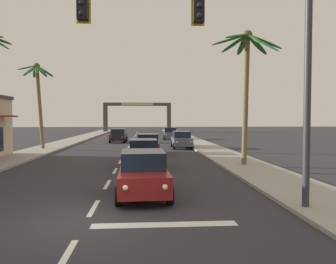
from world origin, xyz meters
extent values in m
plane|color=#2D2D33|center=(0.00, 0.00, 0.00)|extent=(220.00, 220.00, 0.00)
cube|color=#9E998E|center=(7.80, 20.00, 0.07)|extent=(3.20, 110.00, 0.14)
cube|color=#9E998E|center=(-7.80, 20.00, 0.07)|extent=(3.20, 110.00, 0.14)
cube|color=silver|center=(0.00, -2.60, 0.00)|extent=(0.16, 2.00, 0.01)
cube|color=silver|center=(0.00, 1.25, 0.00)|extent=(0.16, 2.00, 0.01)
cube|color=silver|center=(0.00, 5.10, 0.00)|extent=(0.16, 2.00, 0.01)
cube|color=silver|center=(0.00, 8.95, 0.00)|extent=(0.16, 2.00, 0.01)
cube|color=silver|center=(0.00, 12.80, 0.00)|extent=(0.16, 2.00, 0.01)
cube|color=silver|center=(0.00, 16.65, 0.00)|extent=(0.16, 2.00, 0.01)
cube|color=silver|center=(0.00, 20.50, 0.00)|extent=(0.16, 2.00, 0.01)
cube|color=silver|center=(0.00, 24.35, 0.00)|extent=(0.16, 2.00, 0.01)
cube|color=silver|center=(0.00, 28.20, 0.00)|extent=(0.16, 2.00, 0.01)
cube|color=silver|center=(0.00, 32.04, 0.00)|extent=(0.16, 2.00, 0.01)
cube|color=silver|center=(0.00, 35.89, 0.00)|extent=(0.16, 2.00, 0.01)
cube|color=silver|center=(0.00, 39.74, 0.00)|extent=(0.16, 2.00, 0.01)
cube|color=silver|center=(0.00, 43.59, 0.00)|extent=(0.16, 2.00, 0.01)
cube|color=silver|center=(0.00, 47.44, 0.00)|extent=(0.16, 2.00, 0.01)
cube|color=silver|center=(0.00, 51.29, 0.00)|extent=(0.16, 2.00, 0.01)
cube|color=silver|center=(0.00, 55.14, 0.00)|extent=(0.16, 2.00, 0.01)
cube|color=silver|center=(0.00, 58.99, 0.00)|extent=(0.16, 2.00, 0.01)
cube|color=silver|center=(0.00, 62.84, 0.00)|extent=(0.16, 2.00, 0.01)
cube|color=silver|center=(0.00, 66.69, 0.00)|extent=(0.16, 2.00, 0.01)
cube|color=silver|center=(2.20, -0.60, 0.00)|extent=(4.00, 0.44, 0.01)
cylinder|color=#2D2D33|center=(6.73, 0.46, 3.71)|extent=(0.22, 0.22, 7.42)
cube|color=black|center=(3.29, 0.44, 6.27)|extent=(0.32, 0.26, 0.92)
sphere|color=black|center=(3.29, 0.30, 6.27)|extent=(0.17, 0.17, 0.17)
sphere|color=black|center=(3.29, 0.30, 5.97)|extent=(0.17, 0.17, 0.17)
cube|color=yellow|center=(3.29, 0.61, 6.27)|extent=(0.42, 0.03, 1.04)
cube|color=black|center=(-0.14, 0.44, 6.27)|extent=(0.32, 0.26, 0.92)
sphere|color=black|center=(-0.14, 0.30, 6.27)|extent=(0.17, 0.17, 0.17)
sphere|color=black|center=(-0.14, 0.30, 5.97)|extent=(0.17, 0.17, 0.17)
cube|color=yellow|center=(-0.14, 0.61, 6.27)|extent=(0.42, 0.03, 1.04)
cube|color=maroon|center=(1.60, 2.89, 0.68)|extent=(1.92, 4.36, 0.72)
cube|color=black|center=(1.59, 3.04, 1.36)|extent=(1.68, 2.26, 0.64)
cylinder|color=black|center=(2.51, 1.51, 0.32)|extent=(0.24, 0.65, 0.64)
cylinder|color=black|center=(0.79, 1.44, 0.32)|extent=(0.24, 0.65, 0.64)
cylinder|color=black|center=(2.41, 4.34, 0.32)|extent=(0.24, 0.65, 0.64)
cylinder|color=black|center=(0.68, 4.28, 0.32)|extent=(0.24, 0.65, 0.64)
sphere|color=#F9EFC6|center=(2.30, 0.75, 0.76)|extent=(0.18, 0.18, 0.18)
sphere|color=#F9EFC6|center=(1.06, 0.70, 0.76)|extent=(0.18, 0.18, 0.18)
cube|color=red|center=(2.18, 5.07, 0.78)|extent=(0.24, 0.07, 0.20)
cube|color=red|center=(0.86, 5.03, 0.78)|extent=(0.24, 0.07, 0.20)
cube|color=black|center=(1.59, 10.03, 0.68)|extent=(1.84, 4.33, 0.72)
cube|color=black|center=(1.59, 10.18, 1.36)|extent=(1.64, 2.23, 0.64)
cylinder|color=black|center=(2.48, 8.62, 0.32)|extent=(0.23, 0.64, 0.64)
cylinder|color=black|center=(0.75, 8.59, 0.32)|extent=(0.23, 0.64, 0.64)
cylinder|color=black|center=(2.43, 11.46, 0.32)|extent=(0.23, 0.64, 0.64)
cylinder|color=black|center=(0.70, 11.43, 0.32)|extent=(0.23, 0.64, 0.64)
sphere|color=#F9EFC6|center=(2.25, 7.87, 0.76)|extent=(0.18, 0.18, 0.18)
sphere|color=#F9EFC6|center=(1.01, 7.84, 0.76)|extent=(0.18, 0.18, 0.18)
cube|color=red|center=(2.21, 12.20, 0.78)|extent=(0.24, 0.06, 0.20)
cube|color=red|center=(0.89, 12.17, 0.78)|extent=(0.24, 0.06, 0.20)
cube|color=maroon|center=(1.92, 17.16, 0.68)|extent=(1.80, 4.32, 0.72)
cube|color=black|center=(1.92, 17.31, 1.36)|extent=(1.62, 2.22, 0.64)
cylinder|color=black|center=(2.77, 15.73, 0.32)|extent=(0.23, 0.64, 0.64)
cylinder|color=black|center=(1.05, 15.75, 0.32)|extent=(0.23, 0.64, 0.64)
cylinder|color=black|center=(2.80, 18.57, 0.32)|extent=(0.23, 0.64, 0.64)
cylinder|color=black|center=(1.08, 18.59, 0.32)|extent=(0.23, 0.64, 0.64)
sphere|color=#F9EFC6|center=(2.52, 14.98, 0.76)|extent=(0.18, 0.18, 0.18)
sphere|color=#F9EFC6|center=(1.28, 15.00, 0.76)|extent=(0.18, 0.18, 0.18)
cube|color=red|center=(2.60, 19.31, 0.78)|extent=(0.24, 0.06, 0.20)
cube|color=red|center=(1.29, 19.33, 0.78)|extent=(0.24, 0.06, 0.20)
cube|color=black|center=(-1.58, 31.24, 0.68)|extent=(1.91, 4.36, 0.72)
cube|color=black|center=(-1.58, 31.09, 1.36)|extent=(1.68, 2.25, 0.64)
cylinder|color=black|center=(-2.39, 32.68, 0.32)|extent=(0.24, 0.65, 0.64)
cylinder|color=black|center=(-0.67, 32.62, 0.32)|extent=(0.24, 0.65, 0.64)
cylinder|color=black|center=(-2.49, 29.85, 0.32)|extent=(0.24, 0.65, 0.64)
cylinder|color=black|center=(-0.76, 29.79, 0.32)|extent=(0.24, 0.65, 0.64)
sphere|color=#B2B2AD|center=(-2.12, 33.43, 0.76)|extent=(0.18, 0.18, 0.18)
sphere|color=#B2B2AD|center=(-0.88, 33.38, 0.76)|extent=(0.18, 0.18, 0.18)
cube|color=red|center=(-2.31, 29.10, 0.78)|extent=(0.24, 0.07, 0.20)
cube|color=red|center=(-0.99, 29.05, 0.78)|extent=(0.24, 0.07, 0.20)
cube|color=#4C515B|center=(5.26, 36.72, 0.68)|extent=(1.92, 4.36, 0.72)
cube|color=black|center=(5.27, 36.87, 1.36)|extent=(1.68, 2.26, 0.64)
cylinder|color=black|center=(6.07, 35.27, 0.32)|extent=(0.24, 0.65, 0.64)
cylinder|color=black|center=(4.35, 35.33, 0.32)|extent=(0.24, 0.65, 0.64)
cylinder|color=black|center=(6.18, 38.10, 0.32)|extent=(0.24, 0.65, 0.64)
cylinder|color=black|center=(4.46, 38.17, 0.32)|extent=(0.24, 0.65, 0.64)
sphere|color=#B2B2AD|center=(5.80, 34.53, 0.76)|extent=(0.18, 0.18, 0.18)
sphere|color=#B2B2AD|center=(4.56, 34.57, 0.76)|extent=(0.18, 0.18, 0.18)
cube|color=red|center=(6.00, 38.85, 0.78)|extent=(0.24, 0.07, 0.20)
cube|color=red|center=(4.69, 38.90, 0.78)|extent=(0.24, 0.07, 0.20)
cube|color=#4C515B|center=(5.30, 22.73, 0.68)|extent=(1.80, 4.32, 0.72)
cube|color=black|center=(5.30, 22.88, 1.36)|extent=(1.62, 2.22, 0.64)
cylinder|color=black|center=(6.14, 21.30, 0.32)|extent=(0.23, 0.64, 0.64)
cylinder|color=black|center=(4.42, 21.32, 0.32)|extent=(0.23, 0.64, 0.64)
cylinder|color=black|center=(6.17, 24.14, 0.32)|extent=(0.23, 0.64, 0.64)
cylinder|color=black|center=(4.45, 24.16, 0.32)|extent=(0.23, 0.64, 0.64)
sphere|color=#B2B2AD|center=(5.89, 20.55, 0.76)|extent=(0.18, 0.18, 0.18)
sphere|color=#B2B2AD|center=(4.65, 20.57, 0.76)|extent=(0.18, 0.18, 0.18)
cube|color=red|center=(5.98, 24.88, 0.78)|extent=(0.24, 0.06, 0.20)
cube|color=red|center=(4.66, 24.90, 0.78)|extent=(0.24, 0.06, 0.20)
cylinder|color=brown|center=(-8.14, 22.04, 3.88)|extent=(0.79, 0.33, 7.76)
ellipsoid|color=#236028|center=(-7.61, 22.00, 7.38)|extent=(1.61, 0.48, 1.07)
ellipsoid|color=#236028|center=(-7.73, 22.44, 7.38)|extent=(1.56, 1.18, 1.07)
ellipsoid|color=#236028|center=(-8.12, 22.78, 7.42)|extent=(0.90, 1.68, 0.99)
ellipsoid|color=#236028|center=(-8.71, 22.72, 7.38)|extent=(1.07, 1.61, 1.07)
ellipsoid|color=#236028|center=(-9.09, 22.33, 7.41)|extent=(1.66, 0.97, 1.02)
ellipsoid|color=#236028|center=(-9.09, 21.58, 7.59)|extent=(1.69, 1.29, 0.66)
ellipsoid|color=#236028|center=(-8.60, 21.33, 7.36)|extent=(0.86, 1.62, 1.11)
ellipsoid|color=#236028|center=(-8.12, 21.31, 7.40)|extent=(0.91, 1.66, 1.03)
ellipsoid|color=#236028|center=(-7.82, 21.51, 7.38)|extent=(1.43, 1.40, 1.06)
sphere|color=#4C4223|center=(-8.37, 22.04, 7.80)|extent=(0.60, 0.60, 0.60)
cylinder|color=brown|center=(7.76, 10.04, 3.94)|extent=(0.46, 0.32, 7.88)
ellipsoid|color=#2D702D|center=(8.83, 9.84, 7.52)|extent=(2.13, 0.81, 1.05)
ellipsoid|color=#2D702D|center=(8.65, 10.64, 7.50)|extent=(1.92, 1.54, 1.08)
ellipsoid|color=#2D702D|center=(7.84, 11.08, 7.56)|extent=(0.41, 2.12, 0.97)
ellipsoid|color=#2D702D|center=(7.25, 10.92, 7.60)|extent=(1.52, 2.01, 0.88)
ellipsoid|color=#2D702D|center=(6.77, 10.16, 7.67)|extent=(2.21, 0.64, 0.75)
ellipsoid|color=#2D702D|center=(6.99, 9.37, 7.70)|extent=(1.96, 1.69, 0.69)
ellipsoid|color=#2D702D|center=(7.90, 9.04, 7.49)|extent=(0.54, 2.09, 1.10)
ellipsoid|color=#2D702D|center=(8.61, 9.53, 7.37)|extent=(1.84, 1.41, 1.33)
sphere|color=#4C4223|center=(7.83, 10.04, 7.93)|extent=(0.60, 0.60, 0.60)
cube|color=#423D38|center=(-7.07, 64.12, 2.91)|extent=(0.90, 0.90, 5.82)
cube|color=#423D38|center=(7.07, 64.12, 2.91)|extent=(0.90, 0.90, 5.82)
cube|color=#423D38|center=(0.00, 64.12, 6.17)|extent=(15.05, 0.60, 0.70)
cube|color=tan|center=(0.00, 63.80, 6.17)|extent=(7.07, 0.08, 0.56)
camera|label=1|loc=(1.67, -9.45, 2.90)|focal=35.05mm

